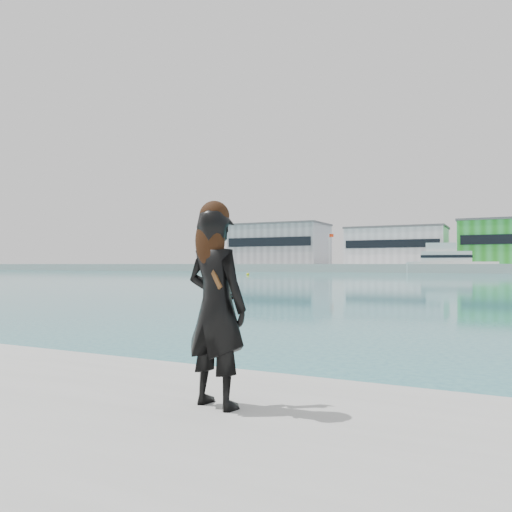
% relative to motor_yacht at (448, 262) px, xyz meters
% --- Properties ---
extents(ground, '(500.00, 500.00, 0.00)m').
position_rel_motor_yacht_xyz_m(ground, '(8.35, -113.83, -2.45)').
color(ground, '#196174').
rests_on(ground, ground).
extents(far_quay, '(320.00, 40.00, 2.00)m').
position_rel_motor_yacht_xyz_m(far_quay, '(8.35, 16.17, -1.45)').
color(far_quay, '#9E9E99').
rests_on(far_quay, ground).
extents(warehouse_grey_left, '(26.52, 16.36, 11.50)m').
position_rel_motor_yacht_xyz_m(warehouse_grey_left, '(-46.65, 14.15, 5.31)').
color(warehouse_grey_left, gray).
rests_on(warehouse_grey_left, far_quay).
extents(warehouse_white, '(24.48, 15.35, 9.50)m').
position_rel_motor_yacht_xyz_m(warehouse_white, '(-13.65, 14.15, 4.31)').
color(warehouse_white, silver).
rests_on(warehouse_white, far_quay).
extents(flagpole_left, '(1.28, 0.16, 8.00)m').
position_rel_motor_yacht_xyz_m(flagpole_left, '(-29.56, 7.17, 4.09)').
color(flagpole_left, silver).
rests_on(flagpole_left, far_quay).
extents(motor_yacht, '(19.26, 7.90, 8.72)m').
position_rel_motor_yacht_xyz_m(motor_yacht, '(0.00, 0.00, 0.00)').
color(motor_yacht, white).
rests_on(motor_yacht, ground).
extents(buoy_far, '(0.50, 0.50, 0.50)m').
position_rel_motor_yacht_xyz_m(buoy_far, '(-29.22, -40.01, -2.45)').
color(buoy_far, '#FDED0D').
rests_on(buoy_far, ground).
extents(woman, '(0.62, 0.47, 1.61)m').
position_rel_motor_yacht_xyz_m(woman, '(8.56, -114.13, -0.84)').
color(woman, black).
rests_on(woman, near_quay).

